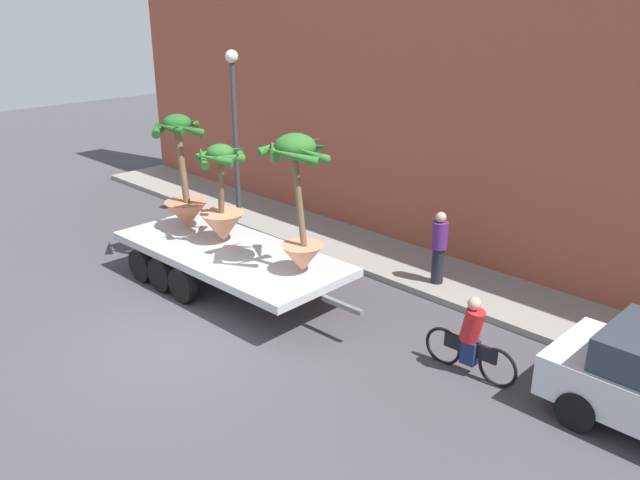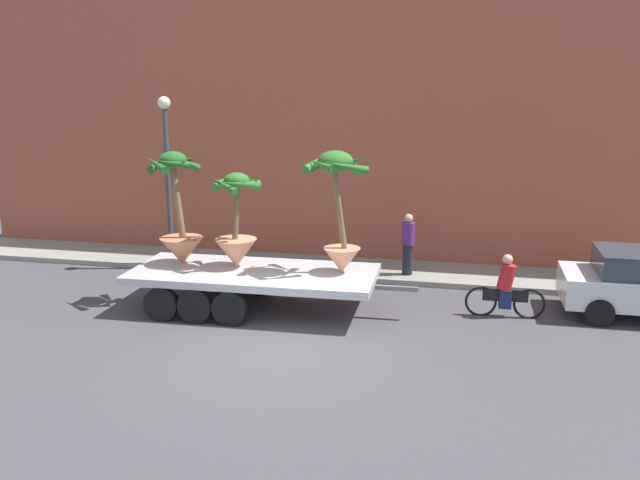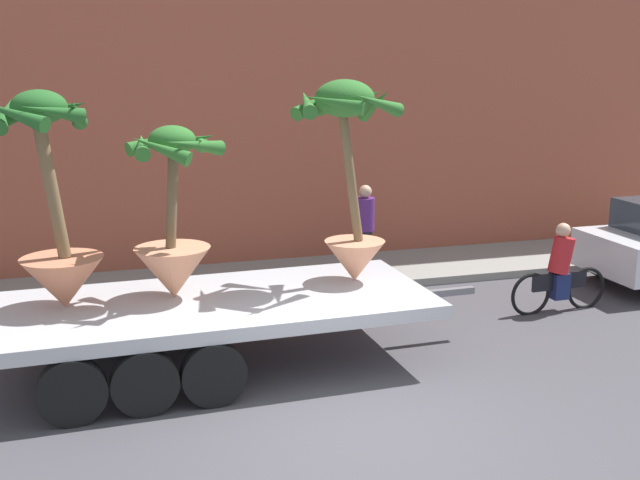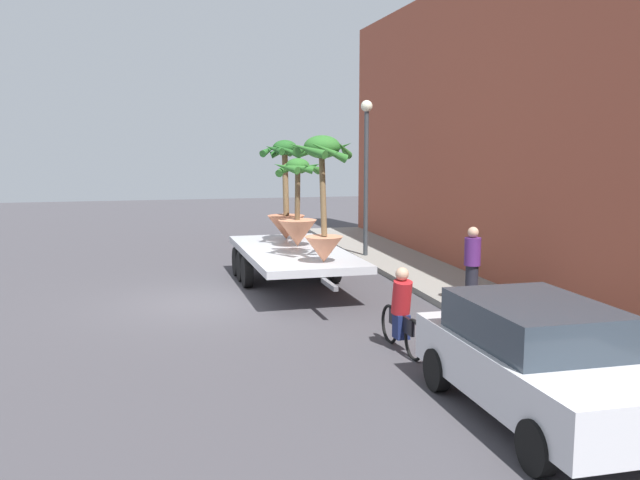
{
  "view_description": "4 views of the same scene",
  "coord_description": "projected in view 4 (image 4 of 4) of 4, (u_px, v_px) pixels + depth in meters",
  "views": [
    {
      "loc": [
        9.85,
        -6.0,
        6.41
      ],
      "look_at": [
        1.43,
        2.44,
        1.89
      ],
      "focal_mm": 36.61,
      "sensor_mm": 36.0,
      "label": 1
    },
    {
      "loc": [
        3.7,
        -12.76,
        5.42
      ],
      "look_at": [
        0.22,
        2.73,
        1.7
      ],
      "focal_mm": 38.42,
      "sensor_mm": 36.0,
      "label": 2
    },
    {
      "loc": [
        -2.7,
        -7.49,
        4.09
      ],
      "look_at": [
        0.21,
        2.37,
        1.67
      ],
      "focal_mm": 42.66,
      "sensor_mm": 36.0,
      "label": 3
    },
    {
      "loc": [
        16.05,
        -1.2,
        3.71
      ],
      "look_at": [
        1.1,
        2.39,
        1.54
      ],
      "focal_mm": 39.2,
      "sensor_mm": 36.0,
      "label": 4
    }
  ],
  "objects": [
    {
      "name": "potted_palm_rear",
      "position": [
        297.0,
        212.0,
        18.28
      ],
      "size": [
        1.28,
        1.35,
        2.31
      ],
      "color": "tan",
      "rests_on": "flatbed_trailer"
    },
    {
      "name": "flatbed_trailer",
      "position": [
        291.0,
        256.0,
        18.15
      ],
      "size": [
        6.88,
        2.65,
        0.98
      ],
      "color": "#B7BABF",
      "rests_on": "ground"
    },
    {
      "name": "sidewalk",
      "position": [
        452.0,
        287.0,
        17.64
      ],
      "size": [
        24.0,
        2.2,
        0.15
      ],
      "primitive_type": "cube",
      "color": "gray",
      "rests_on": "ground"
    },
    {
      "name": "cyclist",
      "position": [
        401.0,
        314.0,
        12.44
      ],
      "size": [
        1.84,
        0.36,
        1.54
      ],
      "color": "black",
      "rests_on": "ground"
    },
    {
      "name": "pedestrian_near_gate",
      "position": [
        472.0,
        263.0,
        15.43
      ],
      "size": [
        0.36,
        0.36,
        1.71
      ],
      "color": "black",
      "rests_on": "sidewalk"
    },
    {
      "name": "potted_palm_middle",
      "position": [
        286.0,
        200.0,
        19.65
      ],
      "size": [
        1.37,
        1.38,
        2.78
      ],
      "color": "#C17251",
      "rests_on": "flatbed_trailer"
    },
    {
      "name": "potted_palm_front",
      "position": [
        323.0,
        192.0,
        15.82
      ],
      "size": [
        1.57,
        1.61,
        2.88
      ],
      "color": "tan",
      "rests_on": "flatbed_trailer"
    },
    {
      "name": "street_lamp",
      "position": [
        366.0,
        157.0,
        21.68
      ],
      "size": [
        0.36,
        0.36,
        4.83
      ],
      "color": "#383D42",
      "rests_on": "sidewalk"
    },
    {
      "name": "building_facade",
      "position": [
        519.0,
        126.0,
        17.48
      ],
      "size": [
        24.0,
        1.2,
        8.2
      ],
      "primitive_type": "cube",
      "color": "#9E4C38",
      "rests_on": "ground"
    },
    {
      "name": "ground_plane",
      "position": [
        209.0,
        303.0,
        16.24
      ],
      "size": [
        60.0,
        60.0,
        0.0
      ],
      "primitive_type": "plane",
      "color": "#423F44"
    },
    {
      "name": "parked_car",
      "position": [
        539.0,
        359.0,
        9.33
      ],
      "size": [
        4.28,
        1.98,
        1.58
      ],
      "color": "silver",
      "rests_on": "ground"
    }
  ]
}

